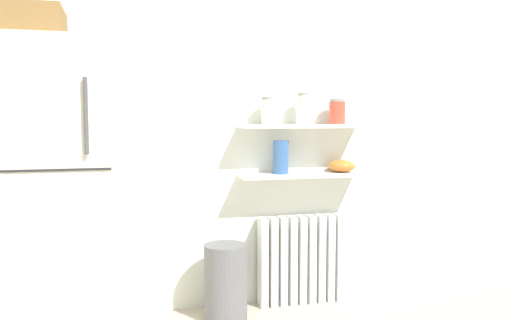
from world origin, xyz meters
TOP-DOWN VIEW (x-y plane):
  - back_wall at (0.00, 2.05)m, footprint 7.04×0.10m
  - refrigerator at (-1.40, 1.69)m, footprint 0.72×0.65m
  - radiator at (0.23, 1.92)m, footprint 0.61×0.12m
  - wall_shelf_lower at (0.23, 1.89)m, footprint 0.88×0.22m
  - wall_shelf_upper at (0.23, 1.89)m, footprint 0.88×0.22m
  - storage_jar_0 at (-0.02, 1.89)m, footprint 0.11×0.11m
  - storage_jar_1 at (0.23, 1.89)m, footprint 0.09×0.09m
  - storage_jar_2 at (0.48, 1.89)m, footprint 0.11×0.11m
  - vase at (0.06, 1.89)m, footprint 0.11×0.11m
  - shelf_bowl at (0.51, 1.89)m, footprint 0.19×0.19m
  - trash_bin at (-0.35, 1.75)m, footprint 0.28×0.28m

SIDE VIEW (x-z plane):
  - trash_bin at x=-0.35m, z-range 0.00..0.49m
  - radiator at x=0.23m, z-range 0.00..0.62m
  - refrigerator at x=-1.40m, z-range -0.05..1.87m
  - wall_shelf_lower at x=0.23m, z-range 0.90..0.93m
  - shelf_bowl at x=0.51m, z-range 0.93..1.01m
  - vase at x=0.06m, z-range 0.93..1.16m
  - wall_shelf_upper at x=0.23m, z-range 1.24..1.26m
  - back_wall at x=0.00m, z-range 0.00..2.60m
  - storage_jar_2 at x=0.48m, z-range 1.26..1.44m
  - storage_jar_0 at x=-0.02m, z-range 1.26..1.45m
  - storage_jar_1 at x=0.23m, z-range 1.26..1.48m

